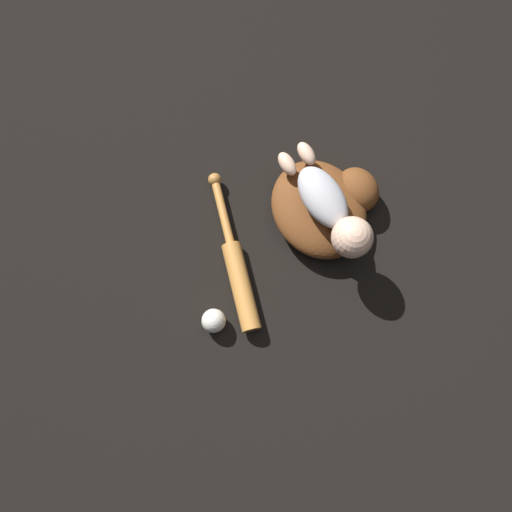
# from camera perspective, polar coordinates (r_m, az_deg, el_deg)

# --- Properties ---
(ground_plane) EXTENTS (6.00, 6.00, 0.00)m
(ground_plane) POSITION_cam_1_polar(r_m,az_deg,el_deg) (1.57, 7.08, 4.54)
(ground_plane) COLOR black
(baseball_glove) EXTENTS (0.38, 0.38, 0.11)m
(baseball_glove) POSITION_cam_1_polar(r_m,az_deg,el_deg) (1.53, 8.01, 5.80)
(baseball_glove) COLOR brown
(baseball_glove) RESTS_ON ground
(baby_figure) EXTENTS (0.39, 0.18, 0.12)m
(baby_figure) POSITION_cam_1_polar(r_m,az_deg,el_deg) (1.42, 8.82, 5.21)
(baby_figure) COLOR #B2B2B7
(baby_figure) RESTS_ON baseball_glove
(baseball_bat) EXTENTS (0.46, 0.27, 0.06)m
(baseball_bat) POSITION_cam_1_polar(r_m,az_deg,el_deg) (1.48, -2.21, -1.46)
(baseball_bat) COLOR #C6843D
(baseball_bat) RESTS_ON ground
(baseball) EXTENTS (0.07, 0.07, 0.07)m
(baseball) POSITION_cam_1_polar(r_m,az_deg,el_deg) (1.45, -4.87, -7.39)
(baseball) COLOR silver
(baseball) RESTS_ON ground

